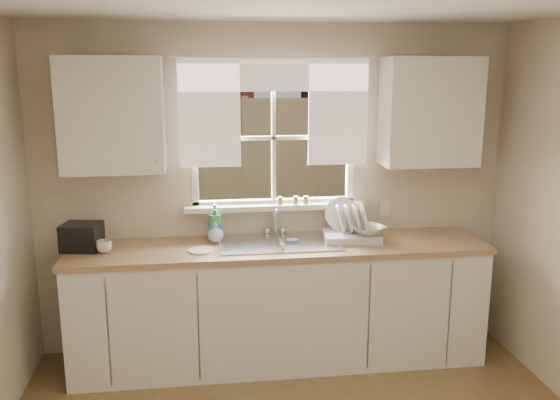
{
  "coord_description": "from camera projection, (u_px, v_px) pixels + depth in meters",
  "views": [
    {
      "loc": [
        -0.54,
        -2.43,
        2.17
      ],
      "look_at": [
        0.0,
        1.65,
        1.25
      ],
      "focal_mm": 38.0,
      "sensor_mm": 36.0,
      "label": 1
    }
  ],
  "objects": [
    {
      "name": "room_walls",
      "position": [
        332.0,
        289.0,
        2.56
      ],
      "size": [
        3.62,
        4.02,
        2.5
      ],
      "color": "beige",
      "rests_on": "ground"
    },
    {
      "name": "window",
      "position": [
        274.0,
        160.0,
        4.5
      ],
      "size": [
        1.38,
        0.16,
        1.06
      ],
      "color": "white",
      "rests_on": "room_walls"
    },
    {
      "name": "curtains",
      "position": [
        275.0,
        101.0,
        4.35
      ],
      "size": [
        1.5,
        0.03,
        0.81
      ],
      "color": "white",
      "rests_on": "room_walls"
    },
    {
      "name": "base_cabinets",
      "position": [
        279.0,
        305.0,
        4.42
      ],
      "size": [
        3.0,
        0.62,
        0.87
      ],
      "primitive_type": "cube",
      "color": "silver",
      "rests_on": "ground"
    },
    {
      "name": "countertop",
      "position": [
        279.0,
        247.0,
        4.32
      ],
      "size": [
        3.04,
        0.65,
        0.04
      ],
      "primitive_type": "cube",
      "color": "#A47A52",
      "rests_on": "base_cabinets"
    },
    {
      "name": "upper_cabinet_left",
      "position": [
        112.0,
        115.0,
        4.1
      ],
      "size": [
        0.7,
        0.33,
        0.8
      ],
      "primitive_type": "cube",
      "color": "silver",
      "rests_on": "room_walls"
    },
    {
      "name": "upper_cabinet_right",
      "position": [
        430.0,
        112.0,
        4.4
      ],
      "size": [
        0.7,
        0.33,
        0.8
      ],
      "primitive_type": "cube",
      "color": "silver",
      "rests_on": "room_walls"
    },
    {
      "name": "wall_outlet",
      "position": [
        384.0,
        209.0,
        4.69
      ],
      "size": [
        0.08,
        0.01,
        0.12
      ],
      "primitive_type": "cube",
      "color": "beige",
      "rests_on": "room_walls"
    },
    {
      "name": "sill_jars",
      "position": [
        294.0,
        200.0,
        4.53
      ],
      "size": [
        0.24,
        0.04,
        0.06
      ],
      "color": "brown",
      "rests_on": "window"
    },
    {
      "name": "sink",
      "position": [
        279.0,
        253.0,
        4.36
      ],
      "size": [
        0.88,
        0.52,
        0.4
      ],
      "color": "#B7B7BC",
      "rests_on": "countertop"
    },
    {
      "name": "dish_rack",
      "position": [
        351.0,
        230.0,
        4.43
      ],
      "size": [
        0.44,
        0.35,
        0.3
      ],
      "color": "silver",
      "rests_on": "countertop"
    },
    {
      "name": "bowl",
      "position": [
        368.0,
        230.0,
        4.39
      ],
      "size": [
        0.32,
        0.32,
        0.06
      ],
      "primitive_type": "imported",
      "rotation": [
        0.0,
        0.0,
        0.42
      ],
      "color": "beige",
      "rests_on": "dish_rack"
    },
    {
      "name": "soap_bottle_a",
      "position": [
        215.0,
        222.0,
        4.39
      ],
      "size": [
        0.14,
        0.14,
        0.28
      ],
      "primitive_type": "imported",
      "rotation": [
        0.0,
        0.0,
        0.38
      ],
      "color": "green",
      "rests_on": "countertop"
    },
    {
      "name": "soap_bottle_b",
      "position": [
        215.0,
        228.0,
        4.39
      ],
      "size": [
        0.11,
        0.11,
        0.2
      ],
      "primitive_type": "imported",
      "rotation": [
        0.0,
        0.0,
        0.23
      ],
      "color": "#2E62AE",
      "rests_on": "countertop"
    },
    {
      "name": "soap_bottle_c",
      "position": [
        215.0,
        232.0,
        4.36
      ],
      "size": [
        0.14,
        0.14,
        0.15
      ],
      "primitive_type": "imported",
      "rotation": [
        0.0,
        0.0,
        -0.25
      ],
      "color": "#EFE2C5",
      "rests_on": "countertop"
    },
    {
      "name": "saucer",
      "position": [
        201.0,
        251.0,
        4.16
      ],
      "size": [
        0.18,
        0.18,
        0.01
      ],
      "primitive_type": "cylinder",
      "color": "silver",
      "rests_on": "countertop"
    },
    {
      "name": "cup",
      "position": [
        104.0,
        247.0,
        4.12
      ],
      "size": [
        0.14,
        0.14,
        0.09
      ],
      "primitive_type": "imported",
      "rotation": [
        0.0,
        0.0,
        0.34
      ],
      "color": "beige",
      "rests_on": "countertop"
    },
    {
      "name": "black_appliance",
      "position": [
        82.0,
        237.0,
        4.18
      ],
      "size": [
        0.29,
        0.26,
        0.19
      ],
      "primitive_type": "cube",
      "rotation": [
        0.0,
        0.0,
        -0.17
      ],
      "color": "black",
      "rests_on": "countertop"
    }
  ]
}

